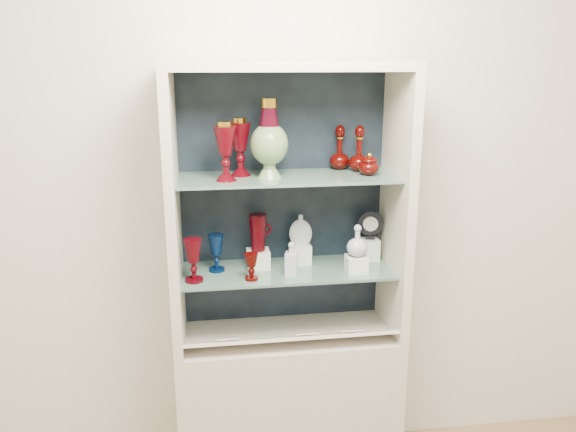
{
  "coord_description": "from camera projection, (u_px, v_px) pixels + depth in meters",
  "views": [
    {
      "loc": [
        -0.33,
        -0.76,
        1.94
      ],
      "look_at": [
        0.0,
        1.53,
        1.3
      ],
      "focal_mm": 35.0,
      "sensor_mm": 36.0,
      "label": 1
    }
  ],
  "objects": [
    {
      "name": "cabinet_side_left",
      "position": [
        174.0,
        215.0,
        2.32
      ],
      "size": [
        0.04,
        0.4,
        1.15
      ],
      "primitive_type": "cube",
      "color": "beige",
      "rests_on": "cabinet_base"
    },
    {
      "name": "ruby_decanter_a",
      "position": [
        359.0,
        146.0,
        2.44
      ],
      "size": [
        0.11,
        0.11,
        0.23
      ],
      "primitive_type": null,
      "rotation": [
        0.0,
        0.0,
        0.21
      ],
      "color": "#460603",
      "rests_on": "shelf_upper"
    },
    {
      "name": "shelf_lower",
      "position": [
        287.0,
        270.0,
        2.48
      ],
      "size": [
        0.92,
        0.34,
        0.01
      ],
      "primitive_type": "cube",
      "color": "slate",
      "rests_on": "cabinet_side_left"
    },
    {
      "name": "pedestal_lamp_left",
      "position": [
        225.0,
        151.0,
        2.25
      ],
      "size": [
        0.1,
        0.1,
        0.24
      ],
      "primitive_type": null,
      "rotation": [
        0.0,
        0.0,
        0.11
      ],
      "color": "#47040B",
      "rests_on": "shelf_upper"
    },
    {
      "name": "riser_clear_round_decanter",
      "position": [
        357.0,
        264.0,
        2.45
      ],
      "size": [
        0.09,
        0.09,
        0.07
      ],
      "primitive_type": "cube",
      "color": "silver",
      "rests_on": "shelf_lower"
    },
    {
      "name": "ruby_pitcher",
      "position": [
        258.0,
        233.0,
        2.46
      ],
      "size": [
        0.14,
        0.12,
        0.17
      ],
      "primitive_type": null,
      "rotation": [
        0.0,
        0.0,
        0.4
      ],
      "color": "#47040B",
      "rests_on": "riser_ruby_pitcher"
    },
    {
      "name": "clear_square_bottle",
      "position": [
        291.0,
        259.0,
        2.4
      ],
      "size": [
        0.06,
        0.06,
        0.15
      ],
      "primitive_type": null,
      "rotation": [
        0.0,
        0.0,
        -0.29
      ],
      "color": "#A9B4C7",
      "rests_on": "shelf_lower"
    },
    {
      "name": "cameo_medallion",
      "position": [
        370.0,
        225.0,
        2.56
      ],
      "size": [
        0.12,
        0.07,
        0.13
      ],
      "primitive_type": null,
      "rotation": [
        0.0,
        0.0,
        -0.22
      ],
      "color": "black",
      "rests_on": "riser_cameo_medallion"
    },
    {
      "name": "enamel_urn",
      "position": [
        269.0,
        139.0,
        2.3
      ],
      "size": [
        0.18,
        0.18,
        0.32
      ],
      "primitive_type": null,
      "rotation": [
        0.0,
        0.0,
        -0.13
      ],
      "color": "#074A1E",
      "rests_on": "shelf_upper"
    },
    {
      "name": "ruby_decanter_b",
      "position": [
        340.0,
        146.0,
        2.49
      ],
      "size": [
        0.11,
        0.11,
        0.21
      ],
      "primitive_type": null,
      "rotation": [
        0.0,
        0.0,
        0.27
      ],
      "color": "#460603",
      "rests_on": "shelf_upper"
    },
    {
      "name": "cobalt_goblet",
      "position": [
        216.0,
        253.0,
        2.44
      ],
      "size": [
        0.09,
        0.09,
        0.17
      ],
      "primitive_type": null,
      "rotation": [
        0.0,
        0.0,
        0.4
      ],
      "color": "#001541",
      "rests_on": "shelf_lower"
    },
    {
      "name": "label_card_0",
      "position": [
        351.0,
        331.0,
        2.46
      ],
      "size": [
        0.1,
        0.06,
        0.03
      ],
      "primitive_type": "cube",
      "rotation": [
        -0.44,
        0.0,
        0.0
      ],
      "color": "white",
      "rests_on": "label_ledge"
    },
    {
      "name": "cabinet_back_panel",
      "position": [
        282.0,
        200.0,
        2.57
      ],
      "size": [
        0.98,
        0.02,
        1.15
      ],
      "primitive_type": "cube",
      "color": "black",
      "rests_on": "cabinet_base"
    },
    {
      "name": "cabinet_base",
      "position": [
        288.0,
        405.0,
        2.64
      ],
      "size": [
        1.0,
        0.4,
        0.75
      ],
      "primitive_type": "cube",
      "color": "beige",
      "rests_on": "ground"
    },
    {
      "name": "riser_ruby_pitcher",
      "position": [
        258.0,
        259.0,
        2.49
      ],
      "size": [
        0.1,
        0.1,
        0.08
      ],
      "primitive_type": "cube",
      "color": "silver",
      "rests_on": "shelf_lower"
    },
    {
      "name": "label_card_1",
      "position": [
        306.0,
        334.0,
        2.43
      ],
      "size": [
        0.1,
        0.06,
        0.03
      ],
      "primitive_type": "cube",
      "rotation": [
        -0.44,
        0.0,
        0.0
      ],
      "color": "white",
      "rests_on": "label_ledge"
    },
    {
      "name": "flat_flask",
      "position": [
        301.0,
        229.0,
        2.52
      ],
      "size": [
        0.11,
        0.06,
        0.14
      ],
      "primitive_type": null,
      "rotation": [
        0.0,
        0.0,
        -0.19
      ],
      "color": "silver",
      "rests_on": "riser_flat_flask"
    },
    {
      "name": "riser_flat_flask",
      "position": [
        300.0,
        254.0,
        2.55
      ],
      "size": [
        0.09,
        0.09,
        0.09
      ],
      "primitive_type": "cube",
      "color": "silver",
      "rests_on": "shelf_lower"
    },
    {
      "name": "pedestal_lamp_right",
      "position": [
        240.0,
        147.0,
        2.35
      ],
      "size": [
        0.11,
        0.11,
        0.24
      ],
      "primitive_type": null,
      "rotation": [
        0.0,
        0.0,
        0.17
      ],
      "color": "#47040B",
      "rests_on": "shelf_upper"
    },
    {
      "name": "shelf_upper",
      "position": [
        287.0,
        177.0,
        2.37
      ],
      "size": [
        0.92,
        0.34,
        0.01
      ],
      "primitive_type": "cube",
      "color": "slate",
      "rests_on": "cabinet_side_left"
    },
    {
      "name": "riser_cameo_medallion",
      "position": [
        369.0,
        249.0,
        2.59
      ],
      "size": [
        0.08,
        0.08,
        0.1
      ],
      "primitive_type": "cube",
      "color": "silver",
      "rests_on": "shelf_lower"
    },
    {
      "name": "wall_back",
      "position": [
        281.0,
        183.0,
        2.58
      ],
      "size": [
        3.5,
        0.02,
        2.8
      ],
      "primitive_type": "cube",
      "color": "silver",
      "rests_on": "ground"
    },
    {
      "name": "label_ledge",
      "position": [
        292.0,
        338.0,
        2.43
      ],
      "size": [
        0.92,
        0.17,
        0.09
      ],
      "primitive_type": "cube",
      "rotation": [
        -0.44,
        0.0,
        0.0
      ],
      "color": "beige",
      "rests_on": "cabinet_base"
    },
    {
      "name": "lidded_bowl",
      "position": [
        369.0,
        164.0,
        2.38
      ],
      "size": [
        0.1,
        0.1,
        0.1
      ],
      "primitive_type": null,
      "rotation": [
        0.0,
        0.0,
        -0.19
      ],
      "color": "#460603",
      "rests_on": "shelf_upper"
    },
    {
      "name": "label_card_2",
      "position": [
        228.0,
        339.0,
        2.39
      ],
      "size": [
        0.1,
        0.06,
        0.03
      ],
      "primitive_type": "cube",
      "rotation": [
        -0.44,
        0.0,
        0.0
      ],
      "color": "white",
      "rests_on": "label_ledge"
    },
    {
      "name": "clear_round_decanter",
      "position": [
        357.0,
        241.0,
        2.42
      ],
      "size": [
        0.12,
        0.12,
        0.14
      ],
      "primitive_type": null,
      "rotation": [
        0.0,
        0.0,
        -0.4
      ],
      "color": "#A9B4C7",
      "rests_on": "riser_clear_round_decanter"
    },
    {
      "name": "cabinet_side_right",
      "position": [
        396.0,
        206.0,
        2.46
      ],
      "size": [
        0.04,
        0.4,
        1.15
      ],
      "primitive_type": "cube",
      "color": "beige",
      "rests_on": "cabinet_base"
    },
    {
      "name": "ruby_goblet_tall",
      "position": [
        193.0,
        261.0,
        2.32
      ],
      "size": [
        0.1,
        0.1,
        0.18
      ],
      "primitive_type": null,
      "rotation": [
        0.0,
        0.0,
        -0.4
      ],
      "color": "#47040B",
      "rests_on": "shelf_lower"
    },
    {
      "name": "ruby_goblet_small",
      "position": [
        251.0,
        267.0,
        2.35
      ],
      "size": [
        0.07,
        0.07,
        0.12
      ],
      "primitive_type": null,
      "rotation": [
        0.0,
        0.0,
        -0.13
      ],
      "color": "#460603",
      "rests_on": "shelf_lower"
    },
    {
      "name": "cabinet_top_cap",
      "position": [
        288.0,
        66.0,
        2.23
      ],
      "size": [
        1.0,
        0.4,
        0.04
      ],
      "primitive_type": "cube",
      "color": "beige",
      "rests_on": "cabinet_side_left"
    }
  ]
}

